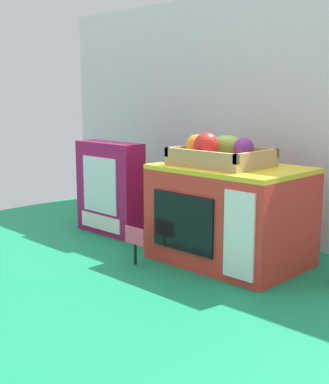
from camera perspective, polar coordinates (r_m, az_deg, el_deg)
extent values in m
plane|color=#147A4C|center=(1.47, 0.72, -6.70)|extent=(1.70, 1.70, 0.00)
cube|color=silver|center=(1.65, 8.54, 8.17)|extent=(1.61, 0.03, 0.74)
cube|color=red|center=(1.38, 7.19, -2.68)|extent=(0.38, 0.27, 0.24)
cube|color=yellow|center=(1.36, 7.32, 2.57)|extent=(0.38, 0.27, 0.01)
cube|color=black|center=(1.31, 1.97, -3.35)|extent=(0.20, 0.01, 0.15)
cube|color=white|center=(1.20, 8.13, -4.74)|extent=(0.08, 0.01, 0.21)
cube|color=tan|center=(1.37, 6.20, 3.34)|extent=(0.23, 0.18, 0.02)
cube|color=tan|center=(1.30, 3.89, 4.01)|extent=(0.23, 0.01, 0.02)
cube|color=tan|center=(1.43, 8.33, 4.53)|extent=(0.23, 0.01, 0.02)
cube|color=tan|center=(1.44, 2.73, 4.65)|extent=(0.01, 0.18, 0.02)
cube|color=tan|center=(1.30, 10.07, 3.87)|extent=(0.01, 0.18, 0.02)
sphere|color=#72287F|center=(1.34, 8.64, 4.75)|extent=(0.05, 0.05, 0.05)
sphere|color=red|center=(1.35, 4.58, 5.13)|extent=(0.07, 0.07, 0.07)
sphere|color=orange|center=(1.38, 3.52, 5.11)|extent=(0.06, 0.06, 0.06)
ellipsoid|color=#9EC647|center=(1.41, 6.81, 5.10)|extent=(0.10, 0.09, 0.05)
cube|color=#99144C|center=(1.67, -5.96, 0.44)|extent=(0.25, 0.08, 0.29)
cube|color=silver|center=(1.64, -7.10, 0.76)|extent=(0.16, 0.00, 0.17)
cube|color=white|center=(1.66, -7.01, -3.30)|extent=(0.19, 0.00, 0.05)
cylinder|color=black|center=(1.38, -3.25, -6.77)|extent=(0.01, 0.01, 0.06)
cube|color=#F44C6B|center=(1.36, -3.33, -4.78)|extent=(0.07, 0.00, 0.05)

